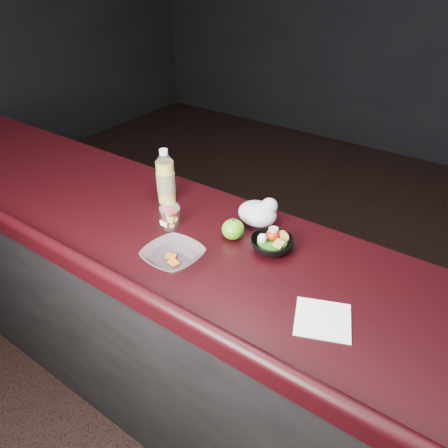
% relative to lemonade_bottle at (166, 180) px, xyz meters
% --- Properties ---
extents(room_shell, '(8.00, 8.00, 8.00)m').
position_rel_lemonade_bottle_xyz_m(room_shell, '(0.41, -0.45, 0.71)').
color(room_shell, black).
rests_on(room_shell, ground).
extents(counter, '(4.06, 0.71, 1.02)m').
position_rel_lemonade_bottle_xyz_m(counter, '(0.41, -0.15, -0.61)').
color(counter, black).
rests_on(counter, ground).
extents(lemonade_bottle, '(0.08, 0.08, 0.24)m').
position_rel_lemonade_bottle_xyz_m(lemonade_bottle, '(0.00, 0.00, 0.00)').
color(lemonade_bottle, gold).
rests_on(lemonade_bottle, counter).
extents(fruit_cup, '(0.08, 0.08, 0.11)m').
position_rel_lemonade_bottle_xyz_m(fruit_cup, '(0.15, -0.15, -0.04)').
color(fruit_cup, white).
rests_on(fruit_cup, counter).
extents(green_apple, '(0.08, 0.08, 0.09)m').
position_rel_lemonade_bottle_xyz_m(green_apple, '(0.39, -0.07, -0.06)').
color(green_apple, '#36870F').
rests_on(green_apple, counter).
extents(plastic_bag, '(0.16, 0.13, 0.11)m').
position_rel_lemonade_bottle_xyz_m(plastic_bag, '(0.41, 0.07, -0.05)').
color(plastic_bag, silver).
rests_on(plastic_bag, counter).
extents(snack_bowl, '(0.15, 0.15, 0.08)m').
position_rel_lemonade_bottle_xyz_m(snack_bowl, '(0.54, -0.05, -0.07)').
color(snack_bowl, black).
rests_on(snack_bowl, counter).
extents(takeout_bowl, '(0.21, 0.21, 0.05)m').
position_rel_lemonade_bottle_xyz_m(takeout_bowl, '(0.30, -0.31, -0.07)').
color(takeout_bowl, silver).
rests_on(takeout_bowl, counter).
extents(paper_napkin, '(0.21, 0.21, 0.00)m').
position_rel_lemonade_bottle_xyz_m(paper_napkin, '(0.84, -0.26, -0.10)').
color(paper_napkin, white).
rests_on(paper_napkin, counter).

